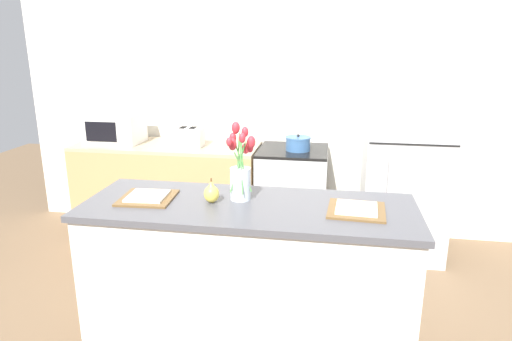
% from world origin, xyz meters
% --- Properties ---
extents(back_wall, '(5.20, 0.08, 2.70)m').
position_xyz_m(back_wall, '(0.00, 2.00, 1.35)').
color(back_wall, silver).
rests_on(back_wall, ground_plane).
extents(kitchen_island, '(1.80, 0.66, 0.96)m').
position_xyz_m(kitchen_island, '(0.00, 0.00, 0.48)').
color(kitchen_island, silver).
rests_on(kitchen_island, ground_plane).
extents(back_counter, '(1.68, 0.60, 0.89)m').
position_xyz_m(back_counter, '(-1.06, 1.60, 0.45)').
color(back_counter, tan).
rests_on(back_counter, ground_plane).
extents(stove_range, '(0.60, 0.61, 0.89)m').
position_xyz_m(stove_range, '(0.10, 1.60, 0.45)').
color(stove_range, '#B2B5B7').
rests_on(stove_range, ground_plane).
extents(refrigerator, '(0.68, 0.67, 1.68)m').
position_xyz_m(refrigerator, '(1.05, 1.60, 0.84)').
color(refrigerator, '#B7BABC').
rests_on(refrigerator, ground_plane).
extents(flower_vase, '(0.15, 0.17, 0.43)m').
position_xyz_m(flower_vase, '(-0.06, 0.08, 1.12)').
color(flower_vase, silver).
rests_on(flower_vase, kitchen_island).
extents(pear_figurine, '(0.08, 0.08, 0.14)m').
position_xyz_m(pear_figurine, '(-0.20, -0.00, 1.01)').
color(pear_figurine, '#E5CC4C').
rests_on(pear_figurine, kitchen_island).
extents(plate_setting_left, '(0.31, 0.31, 0.02)m').
position_xyz_m(plate_setting_left, '(-0.57, -0.01, 0.97)').
color(plate_setting_left, brown).
rests_on(plate_setting_left, kitchen_island).
extents(plate_setting_right, '(0.31, 0.31, 0.02)m').
position_xyz_m(plate_setting_right, '(0.57, -0.01, 0.97)').
color(plate_setting_right, brown).
rests_on(plate_setting_right, kitchen_island).
extents(toaster, '(0.28, 0.18, 0.17)m').
position_xyz_m(toaster, '(-0.83, 1.55, 0.98)').
color(toaster, silver).
rests_on(toaster, back_counter).
extents(cooking_pot, '(0.22, 0.22, 0.14)m').
position_xyz_m(cooking_pot, '(0.14, 1.57, 0.95)').
color(cooking_pot, '#386093').
rests_on(cooking_pot, stove_range).
extents(microwave, '(0.48, 0.37, 0.27)m').
position_xyz_m(microwave, '(-1.55, 1.60, 1.03)').
color(microwave, white).
rests_on(microwave, back_counter).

